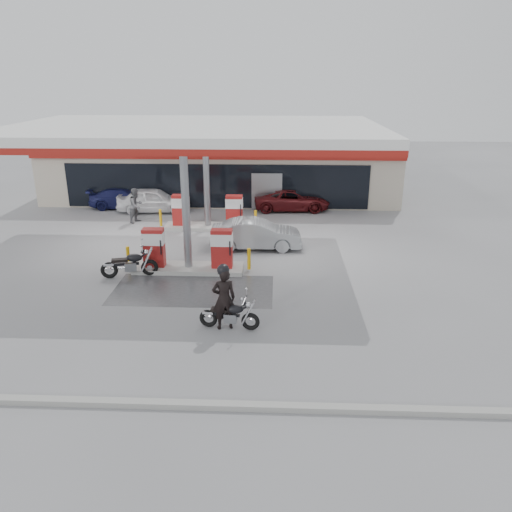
{
  "coord_description": "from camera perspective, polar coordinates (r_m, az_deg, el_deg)",
  "views": [
    {
      "loc": [
        3.61,
        -17.08,
        7.65
      ],
      "look_at": [
        2.85,
        0.55,
        1.2
      ],
      "focal_mm": 35.0,
      "sensor_mm": 36.0,
      "label": 1
    }
  ],
  "objects": [
    {
      "name": "ground",
      "position": [
        19.06,
        -8.69,
        -3.84
      ],
      "size": [
        90.0,
        90.0,
        0.0
      ],
      "primitive_type": "plane",
      "color": "gray",
      "rests_on": "ground"
    },
    {
      "name": "wet_patch",
      "position": [
        18.97,
        -7.2,
        -3.87
      ],
      "size": [
        6.0,
        3.0,
        0.0
      ],
      "primitive_type": "cube",
      "color": "#4C4C4F",
      "rests_on": "ground"
    },
    {
      "name": "drain_cover",
      "position": [
        16.98,
        -3.26,
        -6.72
      ],
      "size": [
        0.7,
        0.7,
        0.01
      ],
      "primitive_type": "cylinder",
      "color": "#38383A",
      "rests_on": "ground"
    },
    {
      "name": "kerb",
      "position": [
        13.12,
        -14.57,
        -15.96
      ],
      "size": [
        28.0,
        0.25,
        0.15
      ],
      "primitive_type": "cube",
      "color": "gray",
      "rests_on": "ground"
    },
    {
      "name": "store_building",
      "position": [
        33.69,
        -3.77,
        10.39
      ],
      "size": [
        22.0,
        8.22,
        4.0
      ],
      "color": "#BCAE9D",
      "rests_on": "ground"
    },
    {
      "name": "canopy",
      "position": [
        22.5,
        -6.99,
        13.86
      ],
      "size": [
        16.0,
        10.02,
        5.51
      ],
      "color": "silver",
      "rests_on": "ground"
    },
    {
      "name": "pump_island_near",
      "position": [
        20.62,
        -7.76,
        0.22
      ],
      "size": [
        5.14,
        1.3,
        1.78
      ],
      "color": "#9E9E99",
      "rests_on": "ground"
    },
    {
      "name": "pump_island_far",
      "position": [
        26.27,
        -5.54,
        4.66
      ],
      "size": [
        5.14,
        1.3,
        1.78
      ],
      "color": "#9E9E99",
      "rests_on": "ground"
    },
    {
      "name": "main_motorcycle",
      "position": [
        15.94,
        -2.96,
        -6.83
      ],
      "size": [
        1.97,
        0.75,
        1.01
      ],
      "rotation": [
        0.0,
        0.0,
        -0.12
      ],
      "color": "black",
      "rests_on": "ground"
    },
    {
      "name": "biker_main",
      "position": [
        15.72,
        -3.69,
        -4.9
      ],
      "size": [
        0.85,
        0.67,
        2.05
      ],
      "primitive_type": "imported",
      "rotation": [
        0.0,
        0.0,
        3.41
      ],
      "color": "black",
      "rests_on": "ground"
    },
    {
      "name": "parked_motorcycle",
      "position": [
        20.48,
        -14.18,
        -0.96
      ],
      "size": [
        2.23,
        0.9,
        1.16
      ],
      "rotation": [
        0.0,
        0.0,
        0.24
      ],
      "color": "black",
      "rests_on": "ground"
    },
    {
      "name": "sedan_white",
      "position": [
        30.0,
        -11.63,
        6.3
      ],
      "size": [
        4.3,
        1.98,
        1.43
      ],
      "primitive_type": "imported",
      "rotation": [
        0.0,
        0.0,
        1.64
      ],
      "color": "white",
      "rests_on": "ground"
    },
    {
      "name": "attendant",
      "position": [
        27.99,
        -13.54,
        5.65
      ],
      "size": [
        1.02,
        1.13,
        1.88
      ],
      "primitive_type": "imported",
      "rotation": [
        0.0,
        0.0,
        1.15
      ],
      "color": "#58585D",
      "rests_on": "ground"
    },
    {
      "name": "hatchback_silver",
      "position": [
        23.07,
        0.01,
        2.51
      ],
      "size": [
        4.23,
        1.62,
        1.38
      ],
      "primitive_type": "imported",
      "rotation": [
        0.0,
        0.0,
        1.61
      ],
      "color": "#95989C",
      "rests_on": "ground"
    },
    {
      "name": "parked_car_left",
      "position": [
        31.3,
        -14.77,
        6.41
      ],
      "size": [
        4.23,
        1.77,
        1.22
      ],
      "primitive_type": "imported",
      "rotation": [
        0.0,
        0.0,
        1.59
      ],
      "color": "#16194B",
      "rests_on": "ground"
    },
    {
      "name": "parked_car_right",
      "position": [
        29.93,
        4.13,
        6.44
      ],
      "size": [
        4.57,
        2.29,
        1.24
      ],
      "primitive_type": "imported",
      "rotation": [
        0.0,
        0.0,
        1.62
      ],
      "color": "#581316",
      "rests_on": "ground"
    }
  ]
}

